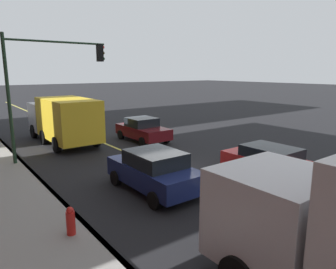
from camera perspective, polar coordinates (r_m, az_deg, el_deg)
name	(u,v)px	position (r m, az deg, el deg)	size (l,w,h in m)	color
ground	(172,171)	(14.17, 0.73, -6.84)	(200.00, 200.00, 0.00)	black
sidewalk_slab	(3,211)	(11.57, -28.25, -12.28)	(80.00, 3.62, 0.15)	gray
curb_edge	(57,198)	(11.89, -19.88, -10.91)	(80.00, 0.16, 0.15)	slate
lane_stripe_center	(172,171)	(14.17, 0.73, -6.82)	(80.00, 0.16, 0.01)	#D8CC4C
car_navy	(154,170)	(11.76, -2.59, -6.63)	(4.12, 2.03, 1.57)	navy
car_red	(273,162)	(13.77, 18.78, -4.87)	(4.42, 1.90, 1.38)	red
car_maroon	(143,129)	(20.15, -4.72, 0.94)	(4.13, 2.00, 1.52)	#591116
truck_yellow	(63,119)	(20.49, -18.77, 2.80)	(7.14, 2.64, 2.86)	silver
traffic_light_mast	(48,75)	(16.45, -21.31, 10.13)	(0.28, 4.99, 6.19)	#1E3823
fire_hydrant	(71,223)	(9.04, -17.53, -15.41)	(0.24, 0.24, 0.94)	red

